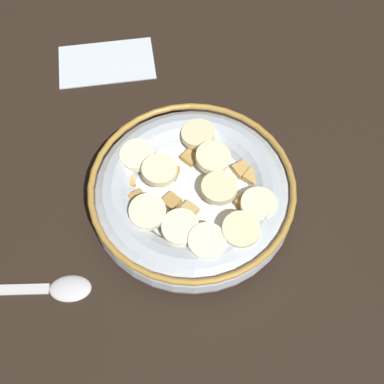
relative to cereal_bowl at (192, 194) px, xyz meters
The scene contains 4 objects.
ground_plane 3.57cm from the cereal_bowl, 62.26° to the right, with size 109.92×109.92×2.00cm, color black.
cereal_bowl is the anchor object (origin of this frame).
spoon 16.54cm from the cereal_bowl, 19.58° to the left, with size 15.25×4.68×0.80cm.
folded_napkin 22.55cm from the cereal_bowl, 74.84° to the right, with size 11.47×6.88×0.30cm, color silver.
Camera 1 is at (5.14, 23.09, 44.57)cm, focal length 46.29 mm.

